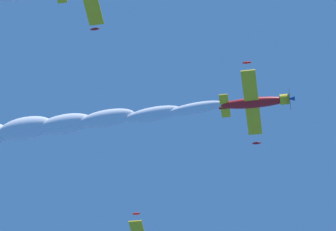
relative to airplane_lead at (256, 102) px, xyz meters
name	(u,v)px	position (x,y,z in m)	size (l,w,h in m)	color
airplane_lead	(256,102)	(0.00, 0.00, 0.00)	(8.85, 7.99, 3.29)	red
smoke_trail_lead	(50,126)	(2.07, 22.39, 1.39)	(5.27, 30.09, 3.92)	white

